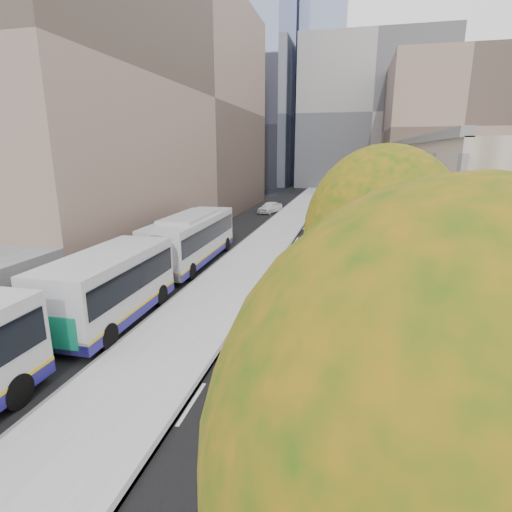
% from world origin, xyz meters
% --- Properties ---
extents(bus_platform, '(4.25, 150.00, 0.15)m').
position_xyz_m(bus_platform, '(-3.88, 35.00, 0.07)').
color(bus_platform, '#BABABA').
rests_on(bus_platform, ground).
extents(sidewalk, '(4.75, 150.00, 0.08)m').
position_xyz_m(sidewalk, '(4.12, 35.00, 0.04)').
color(sidewalk, gray).
rests_on(sidewalk, ground).
extents(building_tan, '(18.00, 92.00, 8.00)m').
position_xyz_m(building_tan, '(15.50, 64.00, 4.00)').
color(building_tan, gray).
rests_on(building_tan, ground).
extents(building_midrise, '(24.00, 46.00, 25.00)m').
position_xyz_m(building_midrise, '(-22.50, 41.00, 12.50)').
color(building_midrise, '#896D5F').
rests_on(building_midrise, ground).
extents(glass_tower_near, '(20.00, 20.00, 66.00)m').
position_xyz_m(glass_tower_near, '(-20.00, 82.00, 33.00)').
color(glass_tower_near, '#7F8CB2').
rests_on(glass_tower_near, ground).
extents(building_far_block, '(30.00, 18.00, 30.00)m').
position_xyz_m(building_far_block, '(6.00, 96.00, 15.00)').
color(building_far_block, '#9E9891').
rests_on(building_far_block, ground).
extents(bus_shelter, '(1.90, 4.40, 2.53)m').
position_xyz_m(bus_shelter, '(5.69, 10.96, 2.19)').
color(bus_shelter, '#383A3F').
rests_on(bus_shelter, sidewalk).
extents(tree_b, '(4.00, 4.00, 6.97)m').
position_xyz_m(tree_b, '(3.60, 5.00, 5.04)').
color(tree_b, '#2E2415').
rests_on(tree_b, sidewalk).
extents(tree_c, '(4.20, 4.20, 7.28)m').
position_xyz_m(tree_c, '(3.60, 13.00, 5.25)').
color(tree_c, '#2E2415').
rests_on(tree_c, sidewalk).
extents(bus_far, '(3.18, 19.17, 3.19)m').
position_xyz_m(bus_far, '(-7.55, 22.68, 1.74)').
color(bus_far, silver).
rests_on(bus_far, ground).
extents(distant_car, '(2.90, 4.49, 1.42)m').
position_xyz_m(distant_car, '(-7.02, 51.06, 0.71)').
color(distant_car, white).
rests_on(distant_car, ground).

